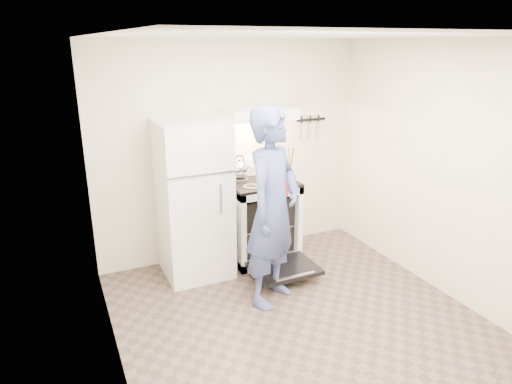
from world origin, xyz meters
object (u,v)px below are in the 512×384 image
(person, at_px, (273,209))
(dutch_oven, at_px, (275,188))
(refrigerator, at_px, (194,200))
(tea_kettle, at_px, (239,167))
(stove_body, at_px, (261,221))

(person, distance_m, dutch_oven, 0.38)
(refrigerator, xyz_separation_m, dutch_oven, (0.69, -0.55, 0.20))
(tea_kettle, relative_size, dutch_oven, 0.78)
(tea_kettle, bearing_deg, stove_body, -45.57)
(stove_body, xyz_separation_m, dutch_oven, (-0.12, -0.58, 0.59))
(person, relative_size, dutch_oven, 5.36)
(stove_body, distance_m, tea_kettle, 0.68)
(refrigerator, distance_m, dutch_oven, 0.91)
(refrigerator, relative_size, dutch_oven, 4.73)
(person, bearing_deg, dutch_oven, 26.18)
(stove_body, bearing_deg, dutch_oven, -101.42)
(refrigerator, bearing_deg, stove_body, 1.77)
(tea_kettle, xyz_separation_m, person, (-0.11, -1.08, -0.13))
(refrigerator, bearing_deg, person, -59.49)
(refrigerator, relative_size, stove_body, 1.85)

